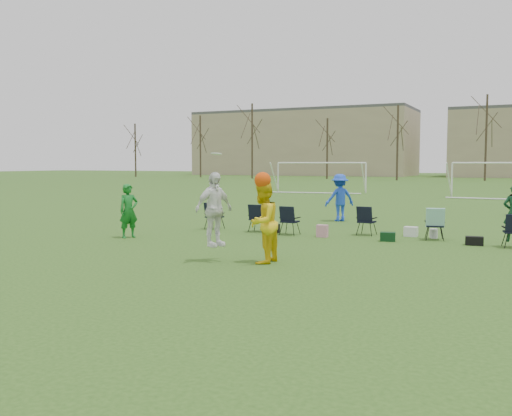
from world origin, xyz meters
The scene contains 8 objects.
ground centered at (0.00, 0.00, 0.00)m, with size 260.00×260.00×0.00m, color #2B4D18.
fielder_green_near centered at (-6.31, 4.60, 0.87)m, with size 0.63×0.41×1.73m, color #136C20.
fielder_blue centered at (-1.76, 12.57, 0.97)m, with size 1.26×0.72×1.95m, color blue.
center_contest centered at (-0.90, 2.12, 1.12)m, with size 1.94×1.38×2.65m.
sideline_setup centered at (0.48, 7.93, 0.53)m, with size 10.63×1.80×1.79m.
goal_left centered at (-10.00, 34.00, 1.92)m, with size 7.39×0.76×2.46m.
goal_mid centered at (4.00, 32.00, 1.92)m, with size 7.40×0.63×2.46m.
tree_line centered at (0.24, 69.85, 5.09)m, with size 110.28×3.28×11.40m.
Camera 1 is at (5.24, -10.07, 2.41)m, focal length 40.00 mm.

